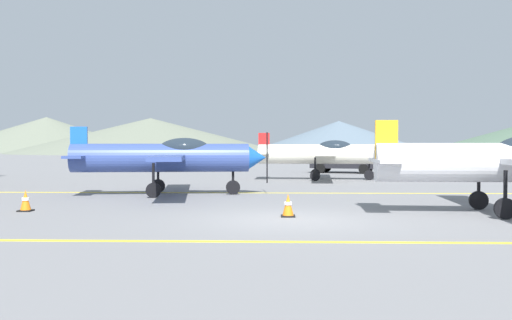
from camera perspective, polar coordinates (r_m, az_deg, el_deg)
ground_plane at (r=13.54m, az=3.66°, el=-6.20°), size 400.00×400.00×0.00m
apron_line_near at (r=10.46m, az=4.21°, el=-8.45°), size 80.00×0.16×0.01m
apron_line_far at (r=21.06m, az=3.00°, el=-3.43°), size 80.00×0.16×0.01m
airplane_near at (r=15.94m, az=24.78°, el=-0.11°), size 7.23×8.33×2.49m
airplane_mid at (r=20.37m, az=-9.03°, el=0.33°), size 7.28×8.35×2.49m
airplane_far at (r=29.34m, az=7.06°, el=0.69°), size 7.25×8.34×2.49m
car_sedan at (r=37.06m, az=9.08°, el=-0.02°), size 4.65×3.06×1.62m
traffic_cone_front at (r=14.06m, az=3.34°, el=-4.72°), size 0.36×0.36×0.59m
traffic_cone_side at (r=16.48m, az=-22.75°, el=-3.93°), size 0.36×0.36×0.59m
hill_left at (r=178.48m, az=-20.85°, el=2.50°), size 62.70×62.70×10.47m
hill_centerleft at (r=137.82m, az=-10.85°, el=2.50°), size 67.54×67.54×8.58m
hill_centerright at (r=166.29m, az=8.56°, el=2.44°), size 53.69×53.69×9.20m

